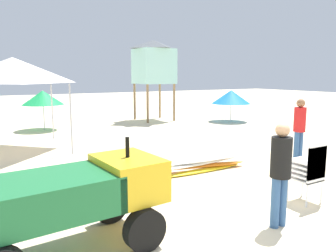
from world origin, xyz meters
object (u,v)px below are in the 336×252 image
stacked_plastic_chairs (311,167)px  surfboard_pile (202,165)px  lifeguard_near_left (299,126)px  popup_canopy (13,70)px  beach_umbrella_left (231,97)px  beach_umbrella_mid (43,98)px  utility_cart (75,196)px  lifeguard_tower (154,62)px  lifeguard_near_center (281,168)px

stacked_plastic_chairs → surfboard_pile: size_ratio=0.44×
lifeguard_near_left → popup_canopy: popup_canopy is taller
lifeguard_near_left → beach_umbrella_left: size_ratio=0.88×
stacked_plastic_chairs → beach_umbrella_mid: beach_umbrella_mid is taller
utility_cart → beach_umbrella_mid: size_ratio=1.49×
popup_canopy → beach_umbrella_mid: bearing=68.8°
lifeguard_near_left → beach_umbrella_mid: bearing=118.7°
stacked_plastic_chairs → lifeguard_near_left: lifeguard_near_left is taller
utility_cart → popup_canopy: size_ratio=0.90×
surfboard_pile → beach_umbrella_mid: beach_umbrella_mid is taller
beach_umbrella_mid → surfboard_pile: bearing=-75.5°
surfboard_pile → lifeguard_near_left: 3.03m
lifeguard_tower → beach_umbrella_left: size_ratio=2.10×
lifeguard_near_center → beach_umbrella_left: lifeguard_near_center is taller
surfboard_pile → beach_umbrella_mid: 9.08m
lifeguard_near_left → popup_canopy: 8.70m
beach_umbrella_mid → lifeguard_near_center: bearing=-83.0°
popup_canopy → lifeguard_near_center: bearing=-69.9°
lifeguard_near_left → lifeguard_near_center: 4.43m
utility_cart → lifeguard_near_left: lifeguard_near_left is taller
stacked_plastic_chairs → lifeguard_tower: (2.98, 11.83, 2.37)m
utility_cart → stacked_plastic_chairs: 4.25m
utility_cart → beach_umbrella_left: bearing=40.4°
beach_umbrella_left → beach_umbrella_mid: (-8.91, 2.06, 0.14)m
lifeguard_near_left → lifeguard_tower: (0.60, 9.68, 2.06)m
lifeguard_near_center → lifeguard_tower: 13.10m
lifeguard_near_center → beach_umbrella_mid: bearing=97.0°
surfboard_pile → beach_umbrella_left: (6.67, 6.64, 1.12)m
stacked_plastic_chairs → lifeguard_tower: size_ratio=0.29×
stacked_plastic_chairs → beach_umbrella_left: beach_umbrella_left is taller
utility_cart → lifeguard_near_left: size_ratio=1.51×
lifeguard_near_center → popup_canopy: bearing=110.1°
lifeguard_tower → beach_umbrella_mid: (-5.69, -0.37, -1.66)m
lifeguard_near_left → lifeguard_near_center: bearing=-145.2°
lifeguard_near_left → beach_umbrella_left: lifeguard_near_left is taller
stacked_plastic_chairs → beach_umbrella_mid: (-2.71, 11.46, 0.72)m
beach_umbrella_mid → utility_cart: bearing=-97.9°
utility_cart → stacked_plastic_chairs: size_ratio=2.20×
popup_canopy → beach_umbrella_left: 10.61m
utility_cart → surfboard_pile: 4.42m
lifeguard_near_left → beach_umbrella_mid: size_ratio=0.99×
lifeguard_tower → utility_cart: bearing=-122.5°
stacked_plastic_chairs → surfboard_pile: stacked_plastic_chairs is taller
popup_canopy → beach_umbrella_mid: size_ratio=1.66×
surfboard_pile → lifeguard_near_left: lifeguard_near_left is taller
beach_umbrella_left → utility_cart: bearing=-139.6°
beach_umbrella_left → lifeguard_near_center: bearing=-127.4°
popup_canopy → beach_umbrella_left: size_ratio=1.47×
lifeguard_near_center → beach_umbrella_mid: 11.93m
surfboard_pile → beach_umbrella_left: bearing=44.9°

